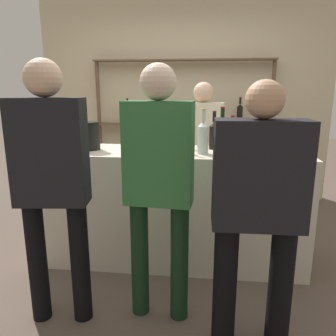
{
  "coord_description": "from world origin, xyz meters",
  "views": [
    {
      "loc": [
        0.31,
        -2.7,
        1.49
      ],
      "look_at": [
        0.0,
        0.0,
        0.84
      ],
      "focal_mm": 35.0,
      "sensor_mm": 36.0,
      "label": 1
    }
  ],
  "objects_px": {
    "counter_bottle_0": "(203,137)",
    "wine_glass": "(127,140)",
    "ice_bucket": "(90,136)",
    "counter_bottle_5": "(222,136)",
    "counter_bottle_1": "(232,141)",
    "counter_bottle_2": "(181,134)",
    "counter_bottle_3": "(177,134)",
    "counter_bottle_4": "(214,135)",
    "cork_jar": "(255,145)",
    "customer_left": "(51,176)",
    "customer_right": "(258,203)",
    "server_behind_counter": "(202,145)",
    "customer_center": "(159,176)"
  },
  "relations": [
    {
      "from": "counter_bottle_0",
      "to": "wine_glass",
      "type": "height_order",
      "value": "counter_bottle_0"
    },
    {
      "from": "ice_bucket",
      "to": "counter_bottle_5",
      "type": "bearing_deg",
      "value": -3.31
    },
    {
      "from": "counter_bottle_1",
      "to": "counter_bottle_2",
      "type": "xyz_separation_m",
      "value": [
        -0.41,
        0.38,
        0.0
      ]
    },
    {
      "from": "counter_bottle_3",
      "to": "counter_bottle_4",
      "type": "bearing_deg",
      "value": 20.5
    },
    {
      "from": "counter_bottle_3",
      "to": "cork_jar",
      "type": "distance_m",
      "value": 0.64
    },
    {
      "from": "counter_bottle_0",
      "to": "customer_left",
      "type": "height_order",
      "value": "customer_left"
    },
    {
      "from": "counter_bottle_1",
      "to": "counter_bottle_4",
      "type": "relative_size",
      "value": 0.96
    },
    {
      "from": "counter_bottle_2",
      "to": "customer_left",
      "type": "distance_m",
      "value": 1.29
    },
    {
      "from": "customer_right",
      "to": "counter_bottle_5",
      "type": "bearing_deg",
      "value": 9.75
    },
    {
      "from": "wine_glass",
      "to": "counter_bottle_0",
      "type": "bearing_deg",
      "value": 10.83
    },
    {
      "from": "counter_bottle_3",
      "to": "counter_bottle_2",
      "type": "bearing_deg",
      "value": 81.9
    },
    {
      "from": "counter_bottle_0",
      "to": "cork_jar",
      "type": "relative_size",
      "value": 2.19
    },
    {
      "from": "counter_bottle_1",
      "to": "counter_bottle_4",
      "type": "xyz_separation_m",
      "value": [
        -0.13,
        0.34,
        0.01
      ]
    },
    {
      "from": "customer_right",
      "to": "counter_bottle_0",
      "type": "bearing_deg",
      "value": 18.96
    },
    {
      "from": "counter_bottle_0",
      "to": "cork_jar",
      "type": "distance_m",
      "value": 0.41
    },
    {
      "from": "server_behind_counter",
      "to": "customer_center",
      "type": "xyz_separation_m",
      "value": [
        -0.25,
        -1.54,
        0.06
      ]
    },
    {
      "from": "wine_glass",
      "to": "counter_bottle_1",
      "type": "bearing_deg",
      "value": 0.1
    },
    {
      "from": "counter_bottle_0",
      "to": "customer_right",
      "type": "relative_size",
      "value": 0.23
    },
    {
      "from": "counter_bottle_1",
      "to": "server_behind_counter",
      "type": "distance_m",
      "value": 1.02
    },
    {
      "from": "counter_bottle_1",
      "to": "customer_center",
      "type": "height_order",
      "value": "customer_center"
    },
    {
      "from": "counter_bottle_5",
      "to": "ice_bucket",
      "type": "height_order",
      "value": "counter_bottle_5"
    },
    {
      "from": "counter_bottle_3",
      "to": "customer_center",
      "type": "relative_size",
      "value": 0.23
    },
    {
      "from": "ice_bucket",
      "to": "cork_jar",
      "type": "xyz_separation_m",
      "value": [
        1.37,
        -0.09,
        -0.04
      ]
    },
    {
      "from": "counter_bottle_3",
      "to": "counter_bottle_5",
      "type": "height_order",
      "value": "counter_bottle_3"
    },
    {
      "from": "counter_bottle_2",
      "to": "counter_bottle_3",
      "type": "distance_m",
      "value": 0.17
    },
    {
      "from": "counter_bottle_1",
      "to": "counter_bottle_3",
      "type": "xyz_separation_m",
      "value": [
        -0.44,
        0.22,
        0.02
      ]
    },
    {
      "from": "counter_bottle_2",
      "to": "counter_bottle_1",
      "type": "bearing_deg",
      "value": -42.93
    },
    {
      "from": "counter_bottle_2",
      "to": "cork_jar",
      "type": "height_order",
      "value": "counter_bottle_2"
    },
    {
      "from": "wine_glass",
      "to": "customer_right",
      "type": "height_order",
      "value": "customer_right"
    },
    {
      "from": "wine_glass",
      "to": "customer_center",
      "type": "height_order",
      "value": "customer_center"
    },
    {
      "from": "counter_bottle_2",
      "to": "wine_glass",
      "type": "distance_m",
      "value": 0.56
    },
    {
      "from": "customer_right",
      "to": "customer_left",
      "type": "distance_m",
      "value": 1.23
    },
    {
      "from": "ice_bucket",
      "to": "cork_jar",
      "type": "distance_m",
      "value": 1.38
    },
    {
      "from": "counter_bottle_1",
      "to": "counter_bottle_5",
      "type": "bearing_deg",
      "value": 120.28
    },
    {
      "from": "wine_glass",
      "to": "customer_left",
      "type": "distance_m",
      "value": 0.76
    },
    {
      "from": "customer_right",
      "to": "ice_bucket",
      "type": "bearing_deg",
      "value": 52.7
    },
    {
      "from": "counter_bottle_0",
      "to": "counter_bottle_1",
      "type": "bearing_deg",
      "value": -27.24
    },
    {
      "from": "customer_center",
      "to": "customer_left",
      "type": "distance_m",
      "value": 0.65
    },
    {
      "from": "counter_bottle_4",
      "to": "cork_jar",
      "type": "height_order",
      "value": "counter_bottle_4"
    },
    {
      "from": "counter_bottle_2",
      "to": "customer_left",
      "type": "bearing_deg",
      "value": -123.68
    },
    {
      "from": "counter_bottle_2",
      "to": "customer_center",
      "type": "xyz_separation_m",
      "value": [
        -0.07,
        -0.96,
        -0.14
      ]
    },
    {
      "from": "counter_bottle_0",
      "to": "server_behind_counter",
      "type": "distance_m",
      "value": 0.88
    },
    {
      "from": "wine_glass",
      "to": "customer_right",
      "type": "xyz_separation_m",
      "value": [
        0.91,
        -0.75,
        -0.22
      ]
    },
    {
      "from": "counter_bottle_3",
      "to": "cork_jar",
      "type": "xyz_separation_m",
      "value": [
        0.63,
        -0.12,
        -0.06
      ]
    },
    {
      "from": "counter_bottle_1",
      "to": "customer_right",
      "type": "height_order",
      "value": "customer_right"
    },
    {
      "from": "counter_bottle_0",
      "to": "wine_glass",
      "type": "bearing_deg",
      "value": -169.17
    },
    {
      "from": "counter_bottle_3",
      "to": "counter_bottle_5",
      "type": "xyz_separation_m",
      "value": [
        0.37,
        -0.1,
        -0.0
      ]
    },
    {
      "from": "counter_bottle_3",
      "to": "ice_bucket",
      "type": "bearing_deg",
      "value": -177.22
    },
    {
      "from": "counter_bottle_4",
      "to": "customer_right",
      "type": "xyz_separation_m",
      "value": [
        0.22,
        -1.09,
        -0.23
      ]
    },
    {
      "from": "counter_bottle_1",
      "to": "customer_left",
      "type": "bearing_deg",
      "value": -148.74
    }
  ]
}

